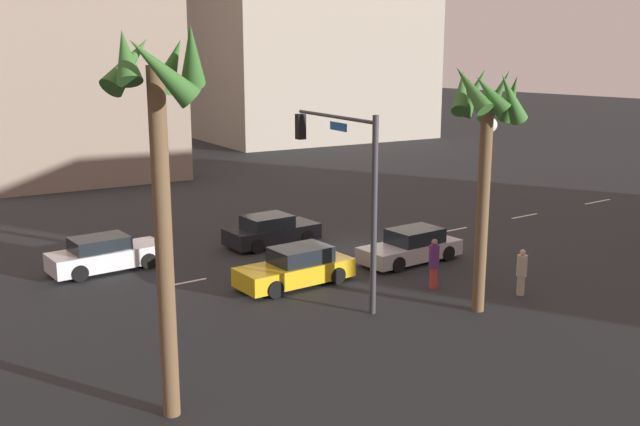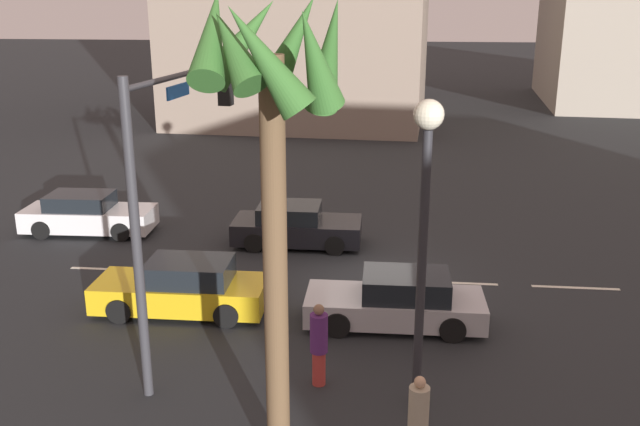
{
  "view_description": "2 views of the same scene",
  "coord_description": "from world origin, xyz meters",
  "px_view_note": "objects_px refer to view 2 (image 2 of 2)",
  "views": [
    {
      "loc": [
        18.82,
        24.0,
        8.46
      ],
      "look_at": [
        1.18,
        -0.88,
        1.65
      ],
      "focal_mm": 40.36,
      "sensor_mm": 36.0,
      "label": 1
    },
    {
      "loc": [
        -0.53,
        18.94,
        7.96
      ],
      "look_at": [
        1.48,
        -0.55,
        1.83
      ],
      "focal_mm": 39.22,
      "sensor_mm": 36.0,
      "label": 2
    }
  ],
  "objects_px": {
    "car_2": "(398,301)",
    "car_0": "(183,288)",
    "car_3": "(296,226)",
    "palm_tree_1": "(272,108)",
    "streetlamp": "(425,199)",
    "pedestrian_0": "(319,343)",
    "traffic_signal": "(172,166)",
    "pedestrian_1": "(418,417)",
    "car_1": "(87,215)"
  },
  "relations": [
    {
      "from": "car_1",
      "to": "car_2",
      "type": "height_order",
      "value": "car_1"
    },
    {
      "from": "car_2",
      "to": "traffic_signal",
      "type": "bearing_deg",
      "value": 21.58
    },
    {
      "from": "traffic_signal",
      "to": "streetlamp",
      "type": "xyz_separation_m",
      "value": [
        -5.31,
        1.58,
        -0.13
      ]
    },
    {
      "from": "car_0",
      "to": "streetlamp",
      "type": "distance_m",
      "value": 7.92
    },
    {
      "from": "car_2",
      "to": "traffic_signal",
      "type": "height_order",
      "value": "traffic_signal"
    },
    {
      "from": "car_0",
      "to": "pedestrian_1",
      "type": "xyz_separation_m",
      "value": [
        -5.9,
        5.59,
        0.23
      ]
    },
    {
      "from": "car_0",
      "to": "car_2",
      "type": "bearing_deg",
      "value": 177.98
    },
    {
      "from": "car_3",
      "to": "streetlamp",
      "type": "bearing_deg",
      "value": 112.12
    },
    {
      "from": "car_3",
      "to": "pedestrian_1",
      "type": "distance_m",
      "value": 11.6
    },
    {
      "from": "car_1",
      "to": "car_2",
      "type": "xyz_separation_m",
      "value": [
        -10.73,
        6.1,
        -0.02
      ]
    },
    {
      "from": "car_2",
      "to": "streetlamp",
      "type": "height_order",
      "value": "streetlamp"
    },
    {
      "from": "car_2",
      "to": "car_0",
      "type": "bearing_deg",
      "value": -2.02
    },
    {
      "from": "traffic_signal",
      "to": "streetlamp",
      "type": "height_order",
      "value": "traffic_signal"
    },
    {
      "from": "car_2",
      "to": "car_3",
      "type": "xyz_separation_m",
      "value": [
        3.34,
        -5.6,
        0.01
      ]
    },
    {
      "from": "palm_tree_1",
      "to": "pedestrian_0",
      "type": "bearing_deg",
      "value": -99.88
    },
    {
      "from": "traffic_signal",
      "to": "palm_tree_1",
      "type": "xyz_separation_m",
      "value": [
        -2.82,
        3.64,
        1.84
      ]
    },
    {
      "from": "car_3",
      "to": "pedestrian_0",
      "type": "bearing_deg",
      "value": 100.99
    },
    {
      "from": "car_3",
      "to": "streetlamp",
      "type": "distance_m",
      "value": 10.53
    },
    {
      "from": "pedestrian_0",
      "to": "palm_tree_1",
      "type": "distance_m",
      "value": 5.93
    },
    {
      "from": "streetlamp",
      "to": "pedestrian_0",
      "type": "bearing_deg",
      "value": -13.99
    },
    {
      "from": "streetlamp",
      "to": "pedestrian_0",
      "type": "relative_size",
      "value": 3.33
    },
    {
      "from": "car_2",
      "to": "car_3",
      "type": "relative_size",
      "value": 1.06
    },
    {
      "from": "car_0",
      "to": "palm_tree_1",
      "type": "distance_m",
      "value": 8.8
    },
    {
      "from": "streetlamp",
      "to": "car_0",
      "type": "bearing_deg",
      "value": -32.16
    },
    {
      "from": "pedestrian_0",
      "to": "car_3",
      "type": "bearing_deg",
      "value": -79.01
    },
    {
      "from": "palm_tree_1",
      "to": "car_2",
      "type": "bearing_deg",
      "value": -110.71
    },
    {
      "from": "car_2",
      "to": "pedestrian_1",
      "type": "relative_size",
      "value": 2.65
    },
    {
      "from": "traffic_signal",
      "to": "palm_tree_1",
      "type": "height_order",
      "value": "palm_tree_1"
    },
    {
      "from": "streetlamp",
      "to": "pedestrian_0",
      "type": "height_order",
      "value": "streetlamp"
    },
    {
      "from": "car_3",
      "to": "car_2",
      "type": "bearing_deg",
      "value": 120.83
    },
    {
      "from": "traffic_signal",
      "to": "car_0",
      "type": "bearing_deg",
      "value": -73.67
    },
    {
      "from": "palm_tree_1",
      "to": "car_3",
      "type": "bearing_deg",
      "value": -83.73
    },
    {
      "from": "car_1",
      "to": "pedestrian_1",
      "type": "height_order",
      "value": "pedestrian_1"
    },
    {
      "from": "traffic_signal",
      "to": "pedestrian_0",
      "type": "height_order",
      "value": "traffic_signal"
    },
    {
      "from": "car_3",
      "to": "pedestrian_0",
      "type": "xyz_separation_m",
      "value": [
        -1.68,
        8.63,
        0.34
      ]
    },
    {
      "from": "car_0",
      "to": "streetlamp",
      "type": "height_order",
      "value": "streetlamp"
    },
    {
      "from": "car_1",
      "to": "streetlamp",
      "type": "distance_m",
      "value": 15.15
    },
    {
      "from": "car_2",
      "to": "car_3",
      "type": "bearing_deg",
      "value": -59.17
    },
    {
      "from": "car_2",
      "to": "palm_tree_1",
      "type": "height_order",
      "value": "palm_tree_1"
    },
    {
      "from": "car_2",
      "to": "pedestrian_0",
      "type": "xyz_separation_m",
      "value": [
        1.67,
        3.03,
        0.35
      ]
    },
    {
      "from": "car_3",
      "to": "pedestrian_1",
      "type": "height_order",
      "value": "pedestrian_1"
    },
    {
      "from": "car_3",
      "to": "car_0",
      "type": "bearing_deg",
      "value": 67.66
    },
    {
      "from": "streetlamp",
      "to": "car_3",
      "type": "bearing_deg",
      "value": -67.88
    },
    {
      "from": "streetlamp",
      "to": "pedestrian_0",
      "type": "xyz_separation_m",
      "value": [
        2.04,
        -0.51,
        -3.36
      ]
    },
    {
      "from": "car_0",
      "to": "traffic_signal",
      "type": "height_order",
      "value": "traffic_signal"
    },
    {
      "from": "car_3",
      "to": "palm_tree_1",
      "type": "distance_m",
      "value": 12.61
    },
    {
      "from": "pedestrian_0",
      "to": "car_2",
      "type": "bearing_deg",
      "value": -118.83
    },
    {
      "from": "pedestrian_0",
      "to": "pedestrian_1",
      "type": "xyz_separation_m",
      "value": [
        -2.0,
        2.37,
        -0.1
      ]
    },
    {
      "from": "streetlamp",
      "to": "traffic_signal",
      "type": "bearing_deg",
      "value": -16.61
    },
    {
      "from": "car_2",
      "to": "streetlamp",
      "type": "relative_size",
      "value": 0.72
    }
  ]
}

